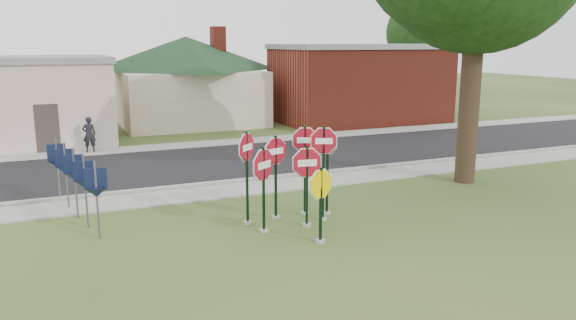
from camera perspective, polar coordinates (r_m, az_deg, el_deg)
name	(u,v)px	position (r m, az deg, el deg)	size (l,w,h in m)	color
ground	(320,242)	(14.11, 3.27, -8.34)	(120.00, 120.00, 0.00)	#304A1B
sidewalk_near	(247,189)	(18.95, -4.21, -2.95)	(60.00, 1.60, 0.06)	gray
road	(210,163)	(23.13, -7.90, -0.32)	(60.00, 7.00, 0.04)	black
sidewalk_far	(186,145)	(27.22, -10.35, 1.46)	(60.00, 1.60, 0.06)	gray
curb	(237,181)	(19.86, -5.17, -2.15)	(60.00, 0.20, 0.14)	gray
stop_sign_center	(307,175)	(14.87, 1.94, -1.57)	(1.11, 0.24, 2.32)	gray
stop_sign_yellow	(321,197)	(13.72, 3.35, -3.77)	(1.00, 0.31, 2.01)	gray
stop_sign_left	(264,177)	(14.41, -2.50, -1.79)	(0.99, 0.65, 2.38)	gray
stop_sign_right	(324,160)	(15.36, 3.64, 0.02)	(0.96, 0.40, 2.76)	gray
stop_sign_back_right	(305,158)	(15.87, 1.73, 0.22)	(0.97, 0.35, 2.68)	gray
stop_sign_back_left	(276,166)	(15.50, -1.26, -0.59)	(1.02, 0.35, 2.47)	gray
stop_sign_far_right	(327,159)	(15.92, 4.03, 0.06)	(0.28, 0.96, 2.62)	gray
stop_sign_far_left	(247,165)	(15.06, -4.20, -0.46)	(0.81, 0.71, 2.66)	gray
route_sign_row	(75,176)	(16.73, -20.84, -1.50)	(1.43, 4.63, 2.00)	#59595E
building_house	(187,63)	(34.76, -10.27, 9.70)	(11.60, 11.60, 6.20)	beige
building_brick	(360,83)	(35.33, 7.31, 7.80)	(10.20, 6.20, 4.75)	maroon
bg_tree_right	(421,33)	(47.04, 13.41, 12.46)	(5.60, 5.60, 8.40)	black
pedestrian	(89,134)	(26.45, -19.56, 2.47)	(0.58, 0.38, 1.58)	black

